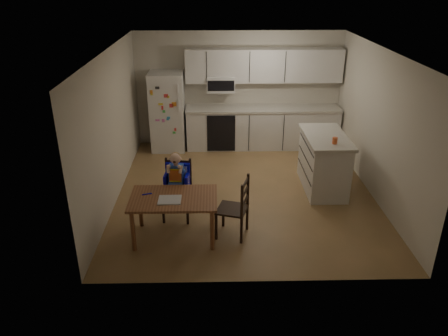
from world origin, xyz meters
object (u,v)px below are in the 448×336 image
at_px(chair_booster, 177,178).
at_px(chair_side, 238,204).
at_px(refrigerator, 168,112).
at_px(dining_table, 174,203).
at_px(red_cup, 335,141).
at_px(kitchen_island, 324,162).

relative_size(chair_booster, chair_side, 1.19).
xyz_separation_m(chair_booster, chair_side, (0.94, -0.59, -0.14)).
xyz_separation_m(refrigerator, dining_table, (0.41, -3.59, -0.27)).
distance_m(red_cup, dining_table, 2.90).
bearing_deg(chair_side, dining_table, -71.72).
bearing_deg(dining_table, chair_side, 1.36).
distance_m(kitchen_island, chair_booster, 2.73).
bearing_deg(chair_side, refrigerator, -142.31).
height_order(refrigerator, chair_side, refrigerator).
distance_m(dining_table, chair_side, 0.94).
height_order(kitchen_island, chair_side, kitchen_island).
bearing_deg(red_cup, chair_side, -145.03).
distance_m(kitchen_island, red_cup, 0.68).
distance_m(refrigerator, chair_booster, 3.01).
xyz_separation_m(red_cup, chair_side, (-1.66, -1.16, -0.53)).
relative_size(kitchen_island, dining_table, 1.10).
relative_size(dining_table, chair_booster, 1.11).
bearing_deg(kitchen_island, dining_table, -148.41).
xyz_separation_m(kitchen_island, chair_side, (-1.61, -1.55, 0.02)).
xyz_separation_m(refrigerator, chair_side, (1.35, -3.57, -0.31)).
bearing_deg(red_cup, dining_table, -155.55).
distance_m(red_cup, chair_side, 2.09).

